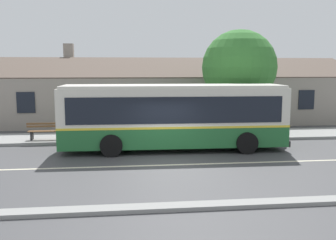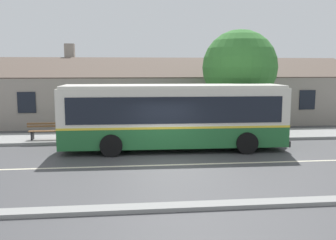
{
  "view_description": "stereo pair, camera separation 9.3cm",
  "coord_description": "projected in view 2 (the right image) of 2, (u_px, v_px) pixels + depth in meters",
  "views": [
    {
      "loc": [
        -1.67,
        -14.62,
        3.89
      ],
      "look_at": [
        0.31,
        2.67,
        1.47
      ],
      "focal_mm": 40.0,
      "sensor_mm": 36.0,
      "label": 1
    },
    {
      "loc": [
        -1.57,
        -14.63,
        3.89
      ],
      "look_at": [
        0.31,
        2.67,
        1.47
      ],
      "focal_mm": 40.0,
      "sensor_mm": 36.0,
      "label": 2
    }
  ],
  "objects": [
    {
      "name": "ground_plane",
      "position": [
        167.0,
        165.0,
        15.11
      ],
      "size": [
        300.0,
        300.0,
        0.0
      ],
      "primitive_type": "plane",
      "color": "#424244"
    },
    {
      "name": "community_building",
      "position": [
        166.0,
        97.0,
        28.4
      ],
      "size": [
        26.62,
        8.77,
        5.69
      ],
      "color": "gray",
      "rests_on": "ground"
    },
    {
      "name": "lane_divider_stripe",
      "position": [
        167.0,
        165.0,
        15.11
      ],
      "size": [
        60.0,
        0.16,
        0.01
      ],
      "primitive_type": "cube",
      "color": "beige",
      "rests_on": "ground"
    },
    {
      "name": "bench_down_street",
      "position": [
        139.0,
        129.0,
        20.5
      ],
      "size": [
        1.67,
        0.51,
        0.94
      ],
      "color": "brown",
      "rests_on": "sidewalk_far"
    },
    {
      "name": "sidewalk_far",
      "position": [
        156.0,
        136.0,
        21.01
      ],
      "size": [
        60.0,
        3.0,
        0.15
      ],
      "primitive_type": "cube",
      "color": "gray",
      "rests_on": "ground"
    },
    {
      "name": "curb_near",
      "position": [
        186.0,
        206.0,
        10.42
      ],
      "size": [
        60.0,
        0.5,
        0.12
      ],
      "primitive_type": "cube",
      "color": "gray",
      "rests_on": "ground"
    },
    {
      "name": "bench_by_building",
      "position": [
        46.0,
        132.0,
        19.63
      ],
      "size": [
        1.84,
        0.51,
        0.94
      ],
      "color": "brown",
      "rests_on": "sidewalk_far"
    },
    {
      "name": "transit_bus",
      "position": [
        174.0,
        115.0,
        17.8
      ],
      "size": [
        10.62,
        2.91,
        3.1
      ],
      "color": "#236633",
      "rests_on": "ground"
    },
    {
      "name": "street_tree_primary",
      "position": [
        240.0,
        67.0,
        21.89
      ],
      "size": [
        4.38,
        4.38,
        6.12
      ],
      "color": "#4C3828",
      "rests_on": "ground"
    }
  ]
}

